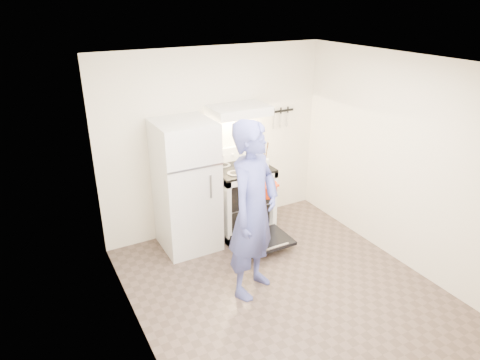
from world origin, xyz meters
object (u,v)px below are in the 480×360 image
Objects in this scene: refrigerator at (186,186)px; stove_body at (241,200)px; tea_kettle at (215,157)px; dutch_oven at (265,189)px; person at (253,211)px.

refrigerator reaches higher than stove_body.
refrigerator is at bearing -154.64° from tea_kettle.
stove_body is 2.63× the size of dutch_oven.
refrigerator is 0.90m from stove_body.
refrigerator is 1.09m from dutch_oven.
dutch_oven is at bearing -84.29° from tea_kettle.
tea_kettle is 0.13× the size of person.
person is 0.49m from dutch_oven.
tea_kettle is at bearing 143.10° from stove_body.
person reaches higher than dutch_oven.
refrigerator is 0.86× the size of person.
refrigerator is 0.62m from tea_kettle.
person reaches higher than stove_body.
dutch_oven reaches higher than stove_body.
tea_kettle is at bearing 25.36° from refrigerator.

